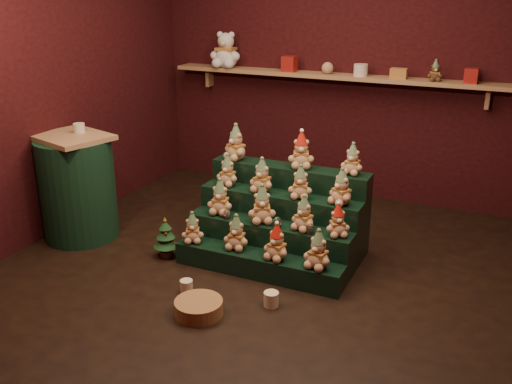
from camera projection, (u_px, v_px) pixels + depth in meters
The scene contains 40 objects.
ground at pixel (257, 266), 4.71m from camera, with size 4.00×4.00×0.00m, color black.
back_wall at pixel (339, 64), 5.97m from camera, with size 4.00×0.10×2.80m, color black.
front_wall at pixel (59, 176), 2.48m from camera, with size 4.00×0.10×2.80m, color black.
left_wall at pixel (47, 79), 5.04m from camera, with size 0.10×4.00×2.80m, color black.
back_shelf at pixel (333, 77), 5.86m from camera, with size 3.60×0.26×0.24m.
riser_tier_front at pixel (258, 264), 4.53m from camera, with size 1.40×0.22×0.18m, color black.
riser_tier_midfront at pixel (269, 243), 4.69m from camera, with size 1.40×0.22×0.36m, color black.
riser_tier_midback at pixel (280, 224), 4.85m from camera, with size 1.40×0.22×0.54m, color black.
riser_tier_back at pixel (289, 205), 5.00m from camera, with size 1.40×0.22×0.72m, color black.
teddy_0 at pixel (193, 228), 4.68m from camera, with size 0.18×0.16×0.26m, color tan, non-canonical shape.
teddy_1 at pixel (236, 232), 4.55m from camera, with size 0.20×0.18×0.29m, color tan, non-canonical shape.
teddy_2 at pixel (277, 242), 4.37m from camera, with size 0.21×0.19×0.29m, color tan, non-canonical shape.
teddy_3 at pixel (318, 249), 4.24m from camera, with size 0.22×0.19×0.30m, color tan, non-canonical shape.
teddy_4 at pixel (220, 197), 4.77m from camera, with size 0.21×0.19×0.30m, color tan, non-canonical shape.
teddy_5 at pixel (262, 204), 4.60m from camera, with size 0.22×0.20×0.31m, color tan, non-canonical shape.
teddy_6 at pixel (304, 213), 4.46m from camera, with size 0.20×0.18×0.28m, color tan, non-canonical shape.
teddy_7 at pixel (338, 220), 4.35m from camera, with size 0.18×0.17×0.26m, color tan, non-canonical shape.
teddy_8 at pixel (228, 170), 4.92m from camera, with size 0.19×0.18×0.27m, color tan, non-canonical shape.
teddy_9 at pixel (262, 175), 4.76m from camera, with size 0.21×0.19×0.29m, color tan, non-canonical shape.
teddy_10 at pixel (301, 182), 4.62m from camera, with size 0.20×0.18×0.27m, color tan, non-canonical shape.
teddy_11 at pixel (342, 187), 4.48m from camera, with size 0.21×0.19×0.29m, color tan, non-canonical shape.
teddy_12 at pixel (236, 142), 5.02m from camera, with size 0.22×0.20×0.31m, color tan, non-canonical shape.
teddy_13 at pixel (301, 150), 4.79m from camera, with size 0.22×0.20×0.31m, color tan, non-canonical shape.
teddy_14 at pixel (353, 159), 4.63m from camera, with size 0.18×0.17×0.26m, color tan, non-canonical shape.
snow_globe_a at pixel (227, 214), 4.71m from camera, with size 0.06×0.06×0.08m.
snow_globe_b at pixel (277, 222), 4.52m from camera, with size 0.07×0.07×0.09m.
snow_globe_c at pixel (310, 228), 4.42m from camera, with size 0.07×0.07×0.09m.
side_table at pixel (78, 187), 5.11m from camera, with size 0.74×0.67×0.96m.
table_ornament at pixel (79, 128), 5.01m from camera, with size 0.10×0.10×0.08m, color beige.
mini_christmas_tree at pixel (166, 237), 4.81m from camera, with size 0.21×0.21×0.36m.
mug_left at pixel (186, 286), 4.29m from camera, with size 0.10×0.10×0.10m, color beige.
mug_right at pixel (271, 299), 4.10m from camera, with size 0.11×0.11×0.11m, color beige.
wicker_basket at pixel (199, 308), 3.99m from camera, with size 0.34×0.34×0.11m, color #9B6A3E.
white_bear at pixel (226, 45), 6.22m from camera, with size 0.35×0.31×0.48m, color white, non-canonical shape.
brown_bear at pixel (435, 71), 5.39m from camera, with size 0.14×0.13×0.20m, color #4F311A, non-canonical shape.
gift_tin_red_a at pixel (290, 64), 5.99m from camera, with size 0.14×0.14×0.16m, color #A81F19.
gift_tin_cream at pixel (361, 70), 5.70m from camera, with size 0.14×0.14×0.12m, color beige.
gift_tin_red_b at pixel (471, 76), 5.28m from camera, with size 0.12×0.12×0.14m, color #A81F19.
shelf_plush_ball at pixel (327, 68), 5.83m from camera, with size 0.12×0.12×0.12m, color tan.
scarf_gift_box at pixel (399, 73), 5.55m from camera, with size 0.16×0.10×0.10m, color #DF5C1F.
Camera 1 is at (1.77, -3.82, 2.18)m, focal length 40.00 mm.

